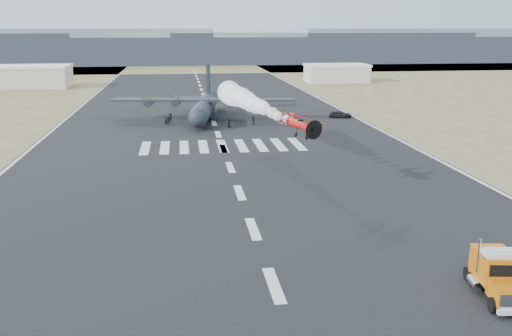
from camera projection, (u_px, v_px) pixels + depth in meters
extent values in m
plane|color=black|center=(274.00, 285.00, 41.72)|extent=(500.00, 500.00, 0.00)
cube|color=olive|center=(193.00, 67.00, 262.85)|extent=(500.00, 80.00, 0.00)
cube|color=slate|center=(59.00, 46.00, 281.28)|extent=(150.00, 50.00, 17.00)
cube|color=slate|center=(191.00, 50.00, 290.11)|extent=(150.00, 50.00, 13.00)
cube|color=slate|center=(316.00, 47.00, 298.21)|extent=(150.00, 50.00, 15.00)
cube|color=slate|center=(434.00, 44.00, 306.31)|extent=(150.00, 50.00, 17.00)
cube|color=#B9B2A4|center=(29.00, 78.00, 173.72)|extent=(24.00, 14.00, 6.00)
cube|color=white|center=(28.00, 67.00, 172.92)|extent=(24.50, 14.50, 0.80)
cube|color=#B9B2A4|center=(337.00, 74.00, 191.21)|extent=(20.00, 12.00, 5.20)
cube|color=white|center=(337.00, 65.00, 190.50)|extent=(20.50, 12.50, 0.80)
cube|color=black|center=(491.00, 284.00, 40.74)|extent=(2.00, 6.48, 0.24)
cube|color=#CD630C|center=(508.00, 292.00, 37.82)|extent=(2.48, 2.56, 1.22)
cube|color=#CD630C|center=(499.00, 270.00, 39.26)|extent=(2.58, 2.03, 2.07)
cube|color=black|center=(505.00, 271.00, 38.41)|extent=(2.06, 0.43, 0.85)
cube|color=silver|center=(499.00, 254.00, 39.28)|extent=(2.56, 1.85, 0.47)
cube|color=#CD630C|center=(490.00, 264.00, 40.98)|extent=(2.61, 2.22, 2.45)
cylinder|color=black|center=(493.00, 305.00, 37.66)|extent=(0.53, 1.08, 1.04)
cylinder|color=black|center=(472.00, 279.00, 41.49)|extent=(0.53, 1.08, 1.04)
cylinder|color=black|center=(502.00, 279.00, 41.45)|extent=(0.53, 1.08, 1.04)
cylinder|color=black|center=(468.00, 274.00, 42.40)|extent=(0.53, 1.08, 1.04)
cylinder|color=black|center=(497.00, 274.00, 42.36)|extent=(0.53, 1.08, 1.04)
cylinder|color=red|center=(301.00, 125.00, 62.62)|extent=(1.72, 4.86, 0.86)
sphere|color=black|center=(300.00, 122.00, 62.72)|extent=(0.67, 0.67, 0.67)
cylinder|color=black|center=(309.00, 128.00, 60.51)|extent=(1.04, 0.74, 0.96)
cylinder|color=black|center=(310.00, 129.00, 60.20)|extent=(2.07, 0.41, 2.10)
cube|color=red|center=(302.00, 128.00, 62.35)|extent=(5.59, 1.95, 1.78)
cube|color=red|center=(303.00, 118.00, 61.81)|extent=(5.77, 1.98, 1.83)
cube|color=red|center=(293.00, 118.00, 64.53)|extent=(0.25, 0.86, 0.96)
cube|color=red|center=(293.00, 122.00, 64.65)|extent=(2.00, 1.01, 0.08)
cylinder|color=black|center=(297.00, 137.00, 61.96)|extent=(0.19, 0.43, 0.42)
cylinder|color=black|center=(310.00, 136.00, 62.43)|extent=(0.19, 0.43, 0.42)
sphere|color=white|center=(293.00, 121.00, 64.82)|extent=(0.67, 0.67, 0.67)
sphere|color=white|center=(285.00, 118.00, 66.93)|extent=(0.92, 0.92, 0.92)
sphere|color=white|center=(279.00, 115.00, 69.04)|extent=(1.18, 1.18, 1.18)
sphere|color=white|center=(272.00, 112.00, 71.15)|extent=(1.43, 1.43, 1.43)
sphere|color=white|center=(266.00, 109.00, 73.25)|extent=(1.69, 1.69, 1.69)
sphere|color=white|center=(261.00, 107.00, 75.36)|extent=(1.94, 1.94, 1.94)
sphere|color=white|center=(255.00, 104.00, 77.47)|extent=(2.20, 2.20, 2.20)
sphere|color=white|center=(250.00, 102.00, 79.58)|extent=(2.45, 2.45, 2.45)
sphere|color=white|center=(245.00, 100.00, 81.68)|extent=(2.71, 2.71, 2.71)
sphere|color=white|center=(241.00, 98.00, 83.79)|extent=(2.96, 2.96, 2.96)
sphere|color=white|center=(236.00, 96.00, 85.90)|extent=(3.22, 3.22, 3.22)
sphere|color=white|center=(232.00, 94.00, 88.01)|extent=(3.47, 3.47, 3.47)
sphere|color=white|center=(228.00, 92.00, 90.11)|extent=(3.73, 3.73, 3.73)
cylinder|color=#222A33|center=(204.00, 108.00, 114.73)|extent=(6.97, 25.64, 3.63)
sphere|color=#222A33|center=(198.00, 118.00, 102.41)|extent=(3.63, 3.63, 3.63)
cone|color=#222A33|center=(209.00, 100.00, 127.04)|extent=(4.32, 5.87, 3.63)
cube|color=#222A33|center=(204.00, 100.00, 113.43)|extent=(36.45, 8.59, 0.45)
cylinder|color=#222A33|center=(149.00, 102.00, 113.10)|extent=(2.07, 3.63, 1.63)
cylinder|color=#3F3F44|center=(147.00, 104.00, 111.34)|extent=(3.06, 0.45, 3.08)
cylinder|color=#222A33|center=(176.00, 102.00, 113.10)|extent=(2.07, 3.63, 1.63)
cylinder|color=#3F3F44|center=(175.00, 104.00, 111.34)|extent=(3.06, 0.45, 3.08)
cylinder|color=#222A33|center=(231.00, 102.00, 113.09)|extent=(2.07, 3.63, 1.63)
cylinder|color=#3F3F44|center=(231.00, 104.00, 111.34)|extent=(3.06, 0.45, 3.08)
cylinder|color=#222A33|center=(258.00, 102.00, 113.09)|extent=(2.07, 3.63, 1.63)
cylinder|color=#3F3F44|center=(258.00, 104.00, 111.33)|extent=(3.06, 0.45, 3.08)
cube|color=#222A33|center=(208.00, 80.00, 124.18)|extent=(1.08, 4.12, 7.25)
cube|color=#222A33|center=(209.00, 97.00, 125.54)|extent=(12.94, 4.38, 0.32)
cube|color=#222A33|center=(195.00, 114.00, 115.94)|extent=(1.80, 5.54, 1.45)
cylinder|color=black|center=(195.00, 116.00, 116.06)|extent=(0.58, 1.05, 1.00)
cube|color=#222A33|center=(215.00, 114.00, 115.93)|extent=(1.80, 5.54, 1.45)
cylinder|color=black|center=(215.00, 116.00, 116.06)|extent=(0.58, 1.05, 1.00)
cylinder|color=black|center=(200.00, 126.00, 105.53)|extent=(0.47, 0.86, 0.82)
imported|color=black|center=(340.00, 114.00, 117.45)|extent=(5.05, 3.19, 1.30)
imported|color=black|center=(254.00, 120.00, 108.96)|extent=(0.58, 0.67, 1.69)
imported|color=black|center=(169.00, 121.00, 108.61)|extent=(0.91, 0.66, 1.70)
imported|color=black|center=(170.00, 118.00, 111.61)|extent=(1.03, 1.31, 1.83)
imported|color=black|center=(253.00, 120.00, 109.03)|extent=(0.89, 1.14, 1.73)
imported|color=black|center=(229.00, 123.00, 106.19)|extent=(0.84, 0.96, 1.68)
imported|color=black|center=(193.00, 120.00, 109.54)|extent=(1.59, 0.71, 1.65)
imported|color=black|center=(166.00, 120.00, 109.12)|extent=(0.64, 0.54, 1.64)
imported|color=black|center=(196.00, 121.00, 108.13)|extent=(0.59, 0.83, 1.56)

